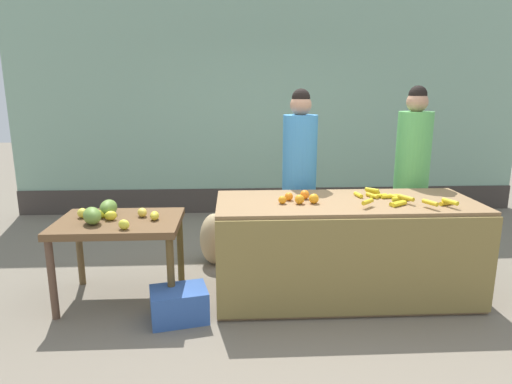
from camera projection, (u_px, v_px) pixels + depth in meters
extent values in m
plane|color=#756B5B|center=(296.00, 294.00, 3.99)|extent=(24.00, 24.00, 0.00)
cube|color=#8CB299|center=(270.00, 92.00, 6.40)|extent=(7.37, 0.20, 3.51)
cube|color=#3F3833|center=(270.00, 200.00, 6.65)|extent=(7.37, 0.04, 0.36)
cube|color=olive|center=(344.00, 248.00, 3.91)|extent=(2.23, 0.87, 0.87)
cube|color=olive|center=(358.00, 268.00, 3.47)|extent=(2.23, 0.03, 0.81)
cube|color=brown|center=(119.00, 223.00, 3.75)|extent=(1.03, 0.75, 0.06)
cylinder|color=brown|center=(52.00, 280.00, 3.50)|extent=(0.06, 0.06, 0.67)
cylinder|color=brown|center=(171.00, 277.00, 3.54)|extent=(0.06, 0.06, 0.67)
cylinder|color=brown|center=(80.00, 251.00, 4.13)|extent=(0.06, 0.06, 0.67)
cylinder|color=brown|center=(180.00, 249.00, 4.18)|extent=(0.06, 0.06, 0.67)
cylinder|color=gold|center=(446.00, 203.00, 3.66)|extent=(0.13, 0.08, 0.04)
cylinder|color=yellow|center=(396.00, 197.00, 3.86)|extent=(0.10, 0.14, 0.04)
cylinder|color=yellow|center=(399.00, 204.00, 3.63)|extent=(0.15, 0.12, 0.04)
cylinder|color=yellow|center=(378.00, 196.00, 3.90)|extent=(0.16, 0.07, 0.04)
cylinder|color=gold|center=(372.00, 196.00, 3.91)|extent=(0.09, 0.13, 0.04)
cylinder|color=gold|center=(397.00, 203.00, 3.65)|extent=(0.15, 0.11, 0.04)
cylinder|color=gold|center=(358.00, 195.00, 3.94)|extent=(0.06, 0.13, 0.04)
cylinder|color=gold|center=(373.00, 192.00, 4.05)|extent=(0.10, 0.13, 0.04)
cylinder|color=yellow|center=(389.00, 196.00, 3.89)|extent=(0.16, 0.06, 0.04)
cylinder|color=gold|center=(400.00, 199.00, 3.79)|extent=(0.15, 0.05, 0.04)
cylinder|color=gold|center=(450.00, 202.00, 3.58)|extent=(0.09, 0.15, 0.04)
cylinder|color=gold|center=(430.00, 203.00, 3.55)|extent=(0.09, 0.14, 0.04)
cylinder|color=gold|center=(406.00, 198.00, 3.71)|extent=(0.10, 0.16, 0.04)
cylinder|color=gold|center=(372.00, 190.00, 3.99)|extent=(0.11, 0.11, 0.04)
cylinder|color=gold|center=(368.00, 202.00, 3.58)|extent=(0.12, 0.12, 0.04)
sphere|color=orange|center=(300.00, 199.00, 3.69)|extent=(0.08, 0.08, 0.08)
sphere|color=orange|center=(305.00, 195.00, 3.85)|extent=(0.08, 0.08, 0.08)
sphere|color=orange|center=(314.00, 199.00, 3.70)|extent=(0.08, 0.08, 0.08)
sphere|color=orange|center=(282.00, 200.00, 3.70)|extent=(0.07, 0.07, 0.07)
sphere|color=orange|center=(289.00, 196.00, 3.81)|extent=(0.07, 0.07, 0.07)
ellipsoid|color=yellow|center=(142.00, 212.00, 3.82)|extent=(0.11, 0.13, 0.08)
ellipsoid|color=yellow|center=(124.00, 225.00, 3.48)|extent=(0.11, 0.10, 0.08)
ellipsoid|color=yellow|center=(82.00, 213.00, 3.79)|extent=(0.12, 0.13, 0.08)
ellipsoid|color=yellow|center=(103.00, 213.00, 3.80)|extent=(0.10, 0.12, 0.08)
ellipsoid|color=yellow|center=(111.00, 216.00, 3.72)|extent=(0.12, 0.11, 0.08)
ellipsoid|color=yellow|center=(155.00, 216.00, 3.73)|extent=(0.08, 0.12, 0.07)
ellipsoid|color=olive|center=(92.00, 216.00, 3.61)|extent=(0.22, 0.26, 0.14)
ellipsoid|color=olive|center=(108.00, 208.00, 3.85)|extent=(0.14, 0.22, 0.14)
cylinder|color=#33333D|center=(298.00, 233.00, 4.58)|extent=(0.29, 0.29, 0.70)
cylinder|color=#3F8CCC|center=(300.00, 158.00, 4.41)|extent=(0.34, 0.34, 0.86)
sphere|color=tan|center=(301.00, 105.00, 4.29)|extent=(0.21, 0.21, 0.21)
sphere|color=black|center=(301.00, 98.00, 4.27)|extent=(0.18, 0.18, 0.18)
cylinder|color=#33333D|center=(407.00, 231.00, 4.64)|extent=(0.29, 0.29, 0.71)
cylinder|color=#59B259|center=(413.00, 155.00, 4.46)|extent=(0.34, 0.34, 0.87)
sphere|color=tan|center=(417.00, 102.00, 4.34)|extent=(0.21, 0.21, 0.21)
sphere|color=black|center=(418.00, 95.00, 4.32)|extent=(0.18, 0.18, 0.18)
cube|color=#3359A5|center=(179.00, 304.00, 3.53)|extent=(0.50, 0.41, 0.26)
ellipsoid|color=tan|center=(214.00, 239.00, 4.65)|extent=(0.35, 0.40, 0.54)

